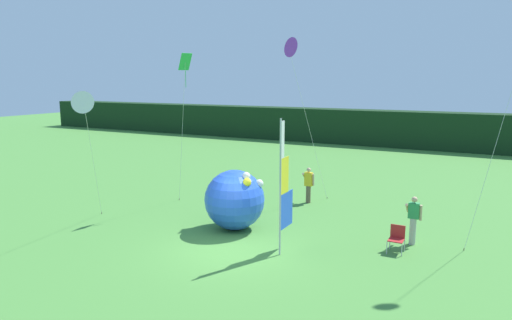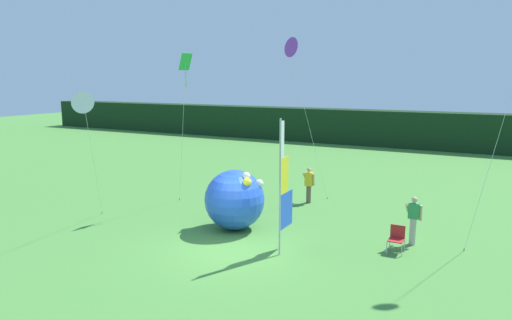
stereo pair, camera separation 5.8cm
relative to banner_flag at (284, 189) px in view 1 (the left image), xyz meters
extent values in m
plane|color=#478438|center=(-1.69, -0.63, -2.15)|extent=(120.00, 120.00, 0.00)
cube|color=black|center=(-1.69, 26.78, -0.63)|extent=(80.00, 2.40, 3.04)
cylinder|color=#B7B7BC|center=(0.00, -0.29, 0.09)|extent=(0.06, 0.06, 4.48)
cube|color=blue|center=(0.00, 0.22, -0.74)|extent=(0.02, 0.97, 1.20)
cube|color=yellow|center=(0.00, 0.04, 0.45)|extent=(0.02, 0.60, 1.20)
cube|color=white|center=(0.00, -0.15, 1.65)|extent=(0.02, 0.23, 1.20)
cylinder|color=#B7B2A3|center=(3.68, 2.75, -1.68)|extent=(0.22, 0.22, 0.94)
cube|color=#2D8E4C|center=(3.68, 2.75, -0.94)|extent=(0.36, 0.20, 0.55)
sphere|color=tan|center=(3.68, 2.75, -0.54)|extent=(0.20, 0.20, 0.20)
cylinder|color=tan|center=(3.45, 2.81, -0.89)|extent=(0.09, 0.48, 0.42)
cylinder|color=tan|center=(3.91, 2.76, -0.98)|extent=(0.09, 0.14, 0.56)
cylinder|color=brown|center=(-1.52, 6.19, -1.74)|extent=(0.22, 0.22, 0.81)
cube|color=yellow|center=(-1.52, 6.19, -1.02)|extent=(0.36, 0.20, 0.64)
sphere|color=tan|center=(-1.52, 6.19, -0.58)|extent=(0.20, 0.20, 0.20)
cylinder|color=tan|center=(-1.75, 6.25, -0.93)|extent=(0.09, 0.48, 0.42)
cylinder|color=tan|center=(-1.29, 6.20, -1.03)|extent=(0.09, 0.14, 0.56)
sphere|color=blue|center=(-2.65, 1.32, -1.00)|extent=(2.30, 2.30, 2.30)
sphere|color=yellow|center=(-1.92, 0.99, -0.17)|extent=(0.32, 0.32, 0.32)
sphere|color=white|center=(-2.08, 1.20, -0.01)|extent=(0.32, 0.32, 0.32)
sphere|color=white|center=(-1.77, 1.66, -0.34)|extent=(0.32, 0.32, 0.32)
cylinder|color=#BCBCC1|center=(3.09, 1.43, -1.94)|extent=(0.03, 0.03, 0.42)
cylinder|color=#BCBCC1|center=(3.57, 1.43, -1.94)|extent=(0.03, 0.03, 0.42)
cylinder|color=#BCBCC1|center=(3.09, 1.91, -1.94)|extent=(0.03, 0.03, 0.42)
cylinder|color=#BCBCC1|center=(3.57, 1.91, -1.94)|extent=(0.03, 0.03, 0.42)
cube|color=#B22323|center=(3.33, 1.67, -1.71)|extent=(0.48, 0.48, 0.03)
cube|color=#B22323|center=(3.33, 1.91, -1.48)|extent=(0.48, 0.03, 0.44)
cylinder|color=brown|center=(5.34, 2.93, -2.11)|extent=(0.03, 0.03, 0.08)
cylinder|color=brown|center=(-8.71, 0.40, -2.11)|extent=(0.03, 0.03, 0.08)
cylinder|color=silver|center=(-7.59, -0.90, 0.30)|extent=(2.27, 2.62, 4.90)
cone|color=white|center=(-6.46, -2.20, 2.75)|extent=(0.88, 0.78, 0.81)
cylinder|color=brown|center=(-7.17, 3.81, -2.11)|extent=(0.03, 0.03, 0.08)
cylinder|color=silver|center=(-6.54, 3.33, 1.06)|extent=(1.27, 0.96, 6.42)
cube|color=green|center=(-5.91, 2.86, 4.27)|extent=(0.45, 0.60, 0.70)
cylinder|color=green|center=(-5.91, 2.86, 3.54)|extent=(0.02, 0.02, 0.70)
cylinder|color=brown|center=(-0.98, 7.30, -2.11)|extent=(0.03, 0.03, 0.08)
cylinder|color=silver|center=(-1.52, 6.11, 1.37)|extent=(1.11, 2.40, 7.05)
cone|color=purple|center=(-2.07, 4.92, 4.90)|extent=(0.71, 0.95, 0.89)
camera|label=1|loc=(5.94, -13.30, 3.53)|focal=32.17mm
camera|label=2|loc=(5.99, -13.27, 3.53)|focal=32.17mm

